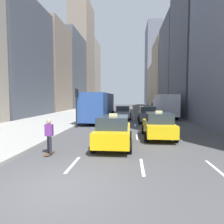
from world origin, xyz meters
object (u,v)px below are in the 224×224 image
at_px(sedan_silver_behind, 147,114).
at_px(skateboarder, 49,135).
at_px(sedan_black_near, 123,112).
at_px(taxi_third, 158,125).
at_px(city_bus, 99,106).
at_px(traffic_light_pole, 77,101).
at_px(taxi_lead, 113,131).
at_px(box_truck, 165,105).
at_px(taxi_second, 155,107).

height_order(sedan_silver_behind, skateboarder, sedan_silver_behind).
distance_m(sedan_black_near, skateboarder, 16.71).
distance_m(taxi_third, skateboarder, 7.26).
xyz_separation_m(sedan_silver_behind, city_bus, (-5.61, 1.76, 0.87)).
relative_size(taxi_third, skateboarder, 2.52).
xyz_separation_m(city_bus, traffic_light_pole, (-1.14, -6.11, 0.62)).
bearing_deg(sedan_black_near, skateboarder, -100.09).
distance_m(taxi_lead, sedan_silver_behind, 11.57).
bearing_deg(box_truck, city_bus, -155.21).
bearing_deg(taxi_second, sedan_black_near, -112.70).
height_order(sedan_black_near, skateboarder, skateboarder).
xyz_separation_m(sedan_silver_behind, box_truck, (2.80, 5.65, 0.80)).
distance_m(sedan_black_near, sedan_silver_behind, 4.41).
distance_m(taxi_lead, sedan_black_near, 14.63).
relative_size(sedan_silver_behind, box_truck, 0.53).
xyz_separation_m(sedan_silver_behind, traffic_light_pole, (-6.75, -4.35, 1.50)).
distance_m(sedan_silver_behind, skateboarder, 14.25).
distance_m(taxi_second, skateboarder, 31.03).
bearing_deg(taxi_second, skateboarder, -105.95).
distance_m(taxi_lead, city_bus, 13.32).
xyz_separation_m(taxi_lead, sedan_silver_behind, (2.80, 11.22, 0.03)).
bearing_deg(taxi_lead, taxi_third, 43.37).
relative_size(city_bus, skateboarder, 6.65).
bearing_deg(sedan_black_near, taxi_lead, -90.00).
xyz_separation_m(sedan_black_near, traffic_light_pole, (-3.95, -7.76, 1.54)).
relative_size(taxi_third, sedan_black_near, 0.94).
relative_size(taxi_second, city_bus, 0.38).
distance_m(taxi_third, box_truck, 14.52).
bearing_deg(box_truck, taxi_third, -101.14).
bearing_deg(city_bus, sedan_black_near, 30.33).
height_order(taxi_second, traffic_light_pole, traffic_light_pole).
bearing_deg(traffic_light_pole, sedan_silver_behind, 32.80).
distance_m(taxi_lead, traffic_light_pole, 8.07).
height_order(taxi_lead, box_truck, box_truck).
bearing_deg(box_truck, traffic_light_pole, -133.70).
xyz_separation_m(taxi_lead, sedan_black_near, (-0.00, 14.63, -0.01)).
xyz_separation_m(taxi_lead, taxi_third, (2.80, 2.65, 0.00)).
bearing_deg(sedan_black_near, box_truck, 21.79).
relative_size(taxi_lead, sedan_black_near, 0.94).
relative_size(taxi_third, box_truck, 0.52).
xyz_separation_m(taxi_second, city_bus, (-8.41, -15.03, 0.91)).
height_order(taxi_second, box_truck, box_truck).
xyz_separation_m(taxi_lead, box_truck, (5.60, 16.87, 0.83)).
relative_size(skateboarder, traffic_light_pole, 0.48).
bearing_deg(sedan_silver_behind, city_bus, 162.58).
distance_m(sedan_black_near, city_bus, 3.38).
relative_size(city_bus, traffic_light_pole, 3.22).
height_order(taxi_lead, sedan_silver_behind, taxi_lead).
bearing_deg(box_truck, sedan_silver_behind, -116.38).
height_order(taxi_lead, sedan_black_near, taxi_lead).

